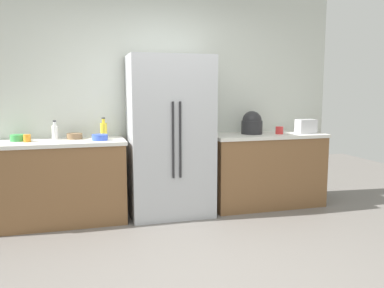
% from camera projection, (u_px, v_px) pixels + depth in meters
% --- Properties ---
extents(ground_plane, '(9.81, 9.81, 0.00)m').
position_uv_depth(ground_plane, '(204.00, 275.00, 3.23)').
color(ground_plane, slate).
extents(kitchen_back_panel, '(4.65, 0.10, 2.91)m').
position_uv_depth(kitchen_back_panel, '(155.00, 90.00, 4.94)').
color(kitchen_back_panel, silver).
rests_on(kitchen_back_panel, ground_plane).
extents(counter_left, '(1.59, 0.61, 0.92)m').
position_uv_depth(counter_left, '(52.00, 183.00, 4.41)').
color(counter_left, brown).
rests_on(counter_left, ground_plane).
extents(counter_right, '(1.45, 0.61, 0.92)m').
position_uv_depth(counter_right, '(266.00, 170.00, 5.11)').
color(counter_right, brown).
rests_on(counter_right, ground_plane).
extents(refrigerator, '(0.95, 0.65, 1.85)m').
position_uv_depth(refrigerator, '(170.00, 137.00, 4.68)').
color(refrigerator, '#B2B5BA').
rests_on(refrigerator, ground_plane).
extents(toaster, '(0.23, 0.16, 0.17)m').
position_uv_depth(toaster, '(306.00, 126.00, 5.10)').
color(toaster, silver).
rests_on(toaster, counter_right).
extents(rice_cooker, '(0.26, 0.26, 0.29)m').
position_uv_depth(rice_cooker, '(252.00, 124.00, 5.02)').
color(rice_cooker, '#262628').
rests_on(rice_cooker, counter_right).
extents(bottle_a, '(0.07, 0.07, 0.21)m').
position_uv_depth(bottle_a, '(55.00, 132.00, 4.49)').
color(bottle_a, white).
rests_on(bottle_a, counter_left).
extents(bottle_b, '(0.08, 0.08, 0.24)m').
position_uv_depth(bottle_b, '(104.00, 130.00, 4.58)').
color(bottle_b, yellow).
rests_on(bottle_b, counter_left).
extents(cup_a, '(0.07, 0.07, 0.08)m').
position_uv_depth(cup_a, '(27.00, 138.00, 4.28)').
color(cup_a, orange).
rests_on(cup_a, counter_left).
extents(cup_b, '(0.09, 0.09, 0.09)m').
position_uv_depth(cup_b, '(279.00, 130.00, 5.02)').
color(cup_b, red).
rests_on(cup_b, counter_right).
extents(bowl_a, '(0.16, 0.16, 0.07)m').
position_uv_depth(bowl_a, '(18.00, 138.00, 4.35)').
color(bowl_a, green).
rests_on(bowl_a, counter_left).
extents(bowl_b, '(0.17, 0.17, 0.06)m').
position_uv_depth(bowl_b, '(75.00, 136.00, 4.53)').
color(bowl_b, brown).
rests_on(bowl_b, counter_left).
extents(bowl_c, '(0.17, 0.17, 0.06)m').
position_uv_depth(bowl_c, '(100.00, 137.00, 4.41)').
color(bowl_c, blue).
rests_on(bowl_c, counter_left).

